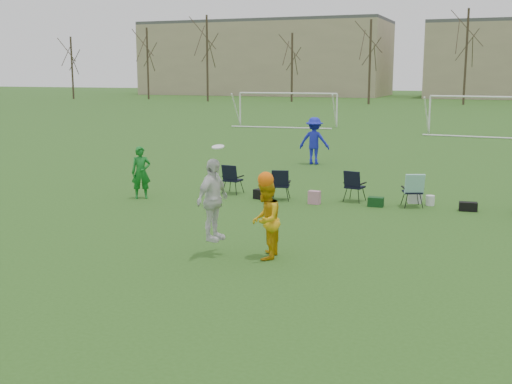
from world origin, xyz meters
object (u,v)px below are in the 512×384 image
at_px(fielder_green_near, 141,173).
at_px(goal_left, 288,100).
at_px(goal_mid, 489,105).
at_px(center_contest, 241,210).
at_px(fielder_blue, 314,141).

bearing_deg(fielder_green_near, goal_left, 65.68).
relative_size(fielder_green_near, goal_left, 0.22).
relative_size(goal_left, goal_mid, 1.00).
bearing_deg(goal_mid, fielder_green_near, -106.27).
relative_size(center_contest, goal_mid, 0.33).
height_order(center_contest, goal_mid, goal_mid).
distance_m(fielder_blue, goal_left, 19.86).
height_order(center_contest, goal_left, goal_left).
height_order(fielder_green_near, fielder_blue, fielder_blue).
bearing_deg(fielder_blue, fielder_green_near, 69.74).
distance_m(center_contest, goal_left, 34.15).
xyz_separation_m(fielder_blue, center_contest, (2.52, -14.27, 0.03)).
xyz_separation_m(fielder_green_near, center_contest, (5.44, -4.90, 0.22)).
relative_size(fielder_blue, goal_mid, 0.27).
relative_size(fielder_green_near, center_contest, 0.68).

